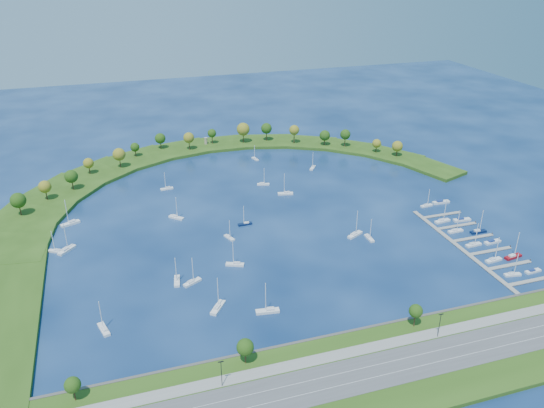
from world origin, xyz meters
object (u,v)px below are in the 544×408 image
object	(u,v)px
moored_boat_15	(104,329)
docked_boat_6	(455,230)
harbor_tower	(206,141)
docked_boat_1	(533,271)
moored_boat_4	(70,223)
docked_boat_3	(513,256)
docked_boat_5	(492,242)
docked_boat_7	(478,231)
moored_boat_8	(255,158)
moored_boat_0	(56,250)
docked_boat_2	(494,259)
moored_boat_1	(245,223)
moored_boat_10	(177,280)
docked_boat_4	(473,244)
moored_boat_18	(313,167)
moored_boat_2	(167,188)
moored_boat_11	(263,184)
moored_boat_9	(218,307)
moored_boat_7	(268,310)
docked_boat_0	(513,274)
dock_system	(473,246)
docked_boat_11	(441,202)
moored_boat_6	(235,264)
moored_boat_12	(369,237)
moored_boat_17	(355,234)
moored_boat_3	(229,237)
moored_boat_14	(67,249)
moored_boat_16	(192,282)
docked_boat_8	(442,220)
docked_boat_10	(427,205)

from	to	relation	value
moored_boat_15	docked_boat_6	bearing A→B (deg)	-97.11
harbor_tower	docked_boat_1	bearing A→B (deg)	-63.14
moored_boat_4	docked_boat_1	world-z (taller)	moored_boat_4
docked_boat_3	docked_boat_5	bearing A→B (deg)	81.47
docked_boat_7	moored_boat_8	bearing A→B (deg)	120.74
moored_boat_0	docked_boat_2	xyz separation A→B (m)	(190.46, -68.91, 0.03)
moored_boat_1	moored_boat_15	world-z (taller)	moored_boat_15
moored_boat_10	moored_boat_15	bearing A→B (deg)	-43.09
docked_boat_4	moored_boat_18	bearing A→B (deg)	104.50
moored_boat_18	docked_boat_7	size ratio (longest dim) A/B	0.92
moored_boat_2	moored_boat_8	size ratio (longest dim) A/B	1.10
moored_boat_4	moored_boat_8	bearing A→B (deg)	-175.45
moored_boat_0	moored_boat_11	size ratio (longest dim) A/B	1.04
moored_boat_9	docked_boat_5	world-z (taller)	moored_boat_9
docked_boat_5	moored_boat_7	bearing A→B (deg)	-175.69
docked_boat_7	harbor_tower	bearing A→B (deg)	122.06
docked_boat_0	docked_boat_2	world-z (taller)	docked_boat_2
dock_system	docked_boat_11	distance (m)	48.06
moored_boat_6	moored_boat_7	bearing A→B (deg)	118.82
moored_boat_18	dock_system	bearing A→B (deg)	53.98
moored_boat_12	docked_boat_2	distance (m)	57.17
moored_boat_17	docked_boat_5	world-z (taller)	moored_boat_17
moored_boat_2	moored_boat_1	bearing A→B (deg)	114.68
moored_boat_3	docked_boat_5	bearing A→B (deg)	48.84
moored_boat_18	docked_boat_6	bearing A→B (deg)	56.44
moored_boat_2	docked_boat_11	distance (m)	157.76
moored_boat_4	docked_boat_1	xyz separation A→B (m)	(195.07, -109.29, -0.41)
dock_system	docked_boat_7	xyz separation A→B (m)	(10.72, 10.87, 0.57)
moored_boat_2	docked_boat_6	xyz separation A→B (m)	(131.19, -96.95, 0.02)
moored_boat_3	docked_boat_2	distance (m)	123.87
moored_boat_7	moored_boat_15	bearing A→B (deg)	0.69
docked_boat_3	moored_boat_11	bearing A→B (deg)	117.85
moored_boat_11	moored_boat_7	bearing A→B (deg)	-91.20
docked_boat_1	moored_boat_14	bearing A→B (deg)	154.11
moored_boat_4	moored_boat_16	size ratio (longest dim) A/B	1.16
moored_boat_10	moored_boat_15	distance (m)	39.27
moored_boat_3	docked_boat_1	distance (m)	139.33
moored_boat_6	moored_boat_10	bearing A→B (deg)	34.18
moored_boat_16	docked_boat_0	bearing A→B (deg)	-43.27
moored_boat_14	moored_boat_17	world-z (taller)	moored_boat_14
moored_boat_4	docked_boat_5	bearing A→B (deg)	133.89
moored_boat_4	moored_boat_11	bearing A→B (deg)	166.53
moored_boat_7	moored_boat_16	size ratio (longest dim) A/B	1.12
moored_boat_16	moored_boat_14	bearing A→B (deg)	110.98
moored_boat_2	moored_boat_0	bearing A→B (deg)	39.17
docked_boat_4	docked_boat_8	distance (m)	25.88
moored_boat_0	docked_boat_10	bearing A→B (deg)	-154.91
moored_boat_3	docked_boat_7	size ratio (longest dim) A/B	0.82
docked_boat_10	docked_boat_5	bearing A→B (deg)	-85.50
dock_system	docked_boat_3	bearing A→B (deg)	-53.60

